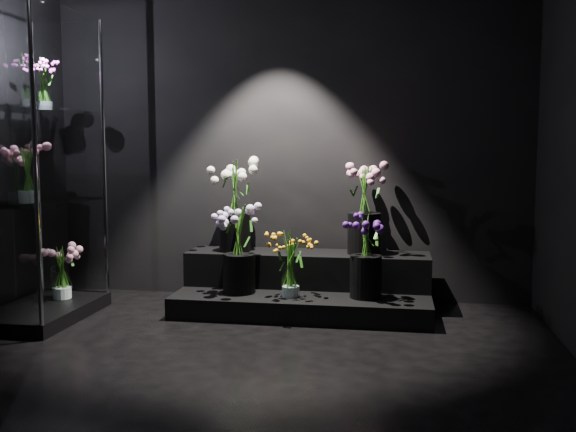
# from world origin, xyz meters

# --- Properties ---
(floor) EXTENTS (4.00, 4.00, 0.00)m
(floor) POSITION_xyz_m (0.00, 0.00, 0.00)
(floor) COLOR black
(floor) RESTS_ON ground
(wall_back) EXTENTS (4.00, 0.00, 4.00)m
(wall_back) POSITION_xyz_m (0.00, 2.00, 1.40)
(wall_back) COLOR black
(wall_back) RESTS_ON floor
(display_riser) EXTENTS (1.94, 0.86, 0.43)m
(display_riser) POSITION_xyz_m (0.22, 1.61, 0.18)
(display_riser) COLOR black
(display_riser) RESTS_ON floor
(display_case) EXTENTS (0.62, 1.03, 2.26)m
(display_case) POSITION_xyz_m (-1.67, 0.98, 1.13)
(display_case) COLOR black
(display_case) RESTS_ON floor
(bouquet_orange_bells) EXTENTS (0.36, 0.36, 0.49)m
(bouquet_orange_bells) POSITION_xyz_m (0.15, 1.31, 0.42)
(bouquet_orange_bells) COLOR white
(bouquet_orange_bells) RESTS_ON display_riser
(bouquet_lilac) EXTENTS (0.44, 0.44, 0.68)m
(bouquet_lilac) POSITION_xyz_m (-0.26, 1.38, 0.54)
(bouquet_lilac) COLOR black
(bouquet_lilac) RESTS_ON display_riser
(bouquet_purple) EXTENTS (0.35, 0.35, 0.62)m
(bouquet_purple) POSITION_xyz_m (0.70, 1.37, 0.50)
(bouquet_purple) COLOR black
(bouquet_purple) RESTS_ON display_riser
(bouquet_cream_roses) EXTENTS (0.44, 0.44, 0.74)m
(bouquet_cream_roses) POSITION_xyz_m (-0.38, 1.70, 0.86)
(bouquet_cream_roses) COLOR black
(bouquet_cream_roses) RESTS_ON display_riser
(bouquet_pink_roses) EXTENTS (0.50, 0.50, 0.69)m
(bouquet_pink_roses) POSITION_xyz_m (0.67, 1.73, 0.83)
(bouquet_pink_roses) COLOR black
(bouquet_pink_roses) RESTS_ON display_riser
(bouquet_case_pink) EXTENTS (0.38, 0.38, 0.41)m
(bouquet_case_pink) POSITION_xyz_m (-1.65, 0.82, 1.10)
(bouquet_case_pink) COLOR white
(bouquet_case_pink) RESTS_ON display_case
(bouquet_case_magenta) EXTENTS (0.22, 0.22, 0.38)m
(bouquet_case_magenta) POSITION_xyz_m (-1.67, 1.12, 1.74)
(bouquet_case_magenta) COLOR white
(bouquet_case_magenta) RESTS_ON display_case
(bouquet_case_base_pink) EXTENTS (0.34, 0.34, 0.42)m
(bouquet_case_base_pink) POSITION_xyz_m (-1.63, 1.20, 0.33)
(bouquet_case_base_pink) COLOR white
(bouquet_case_base_pink) RESTS_ON display_case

